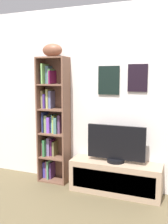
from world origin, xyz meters
name	(u,v)px	position (x,y,z in m)	size (l,w,h in m)	color
back_wall	(93,98)	(0.00, 1.13, 1.19)	(4.80, 0.08, 2.38)	silver
bookshelf	(52,122)	(-0.56, 1.00, 0.84)	(0.41, 0.25, 1.73)	brown
football	(52,50)	(-0.52, 0.98, 1.82)	(0.28, 0.17, 0.17)	brown
tv_stand	(115,177)	(0.38, 0.92, 0.20)	(1.15, 0.34, 0.40)	tan
television	(116,144)	(0.38, 0.93, 0.63)	(0.73, 0.22, 0.47)	black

